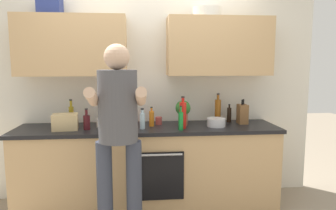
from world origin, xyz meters
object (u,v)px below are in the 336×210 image
object	(u,v)px
potted_herb	(183,111)
person_standing	(118,127)
cup_ceramic	(159,121)
knife_block	(242,114)
bottle_soy	(229,115)
cup_coffee	(101,123)
bottle_syrup	(218,111)
mixing_bowl	(216,122)
grocery_bag_bread	(65,122)
bottle_hotsauce	(183,115)
grocery_bag_crisps	(124,118)
bottle_soda	(181,121)
bottle_juice	(152,118)
bottle_water	(142,120)
bottle_wine	(87,122)
bottle_oil	(71,115)

from	to	relation	value
potted_herb	person_standing	bearing A→B (deg)	-133.11
cup_ceramic	knife_block	world-z (taller)	knife_block
bottle_soy	cup_coffee	xyz separation A→B (m)	(-1.46, -0.16, -0.04)
bottle_syrup	cup_ceramic	size ratio (longest dim) A/B	4.00
mixing_bowl	grocery_bag_bread	xyz separation A→B (m)	(-1.60, -0.01, 0.04)
bottle_hotsauce	grocery_bag_crisps	world-z (taller)	bottle_hotsauce
cup_ceramic	bottle_hotsauce	bearing A→B (deg)	-42.75
bottle_hotsauce	bottle_soda	bearing A→B (deg)	-110.89
bottle_soy	potted_herb	world-z (taller)	potted_herb
bottle_hotsauce	cup_ceramic	distance (m)	0.35
bottle_soy	bottle_juice	distance (m)	0.93
bottle_syrup	person_standing	bearing A→B (deg)	-142.97
grocery_bag_crisps	bottle_water	bearing A→B (deg)	-41.38
bottle_wine	mixing_bowl	world-z (taller)	bottle_wine
cup_ceramic	mixing_bowl	size ratio (longest dim) A/B	0.42
cup_ceramic	grocery_bag_bread	xyz separation A→B (m)	(-0.99, -0.18, 0.04)
bottle_syrup	bottle_oil	world-z (taller)	bottle_syrup
bottle_water	cup_ceramic	bearing A→B (deg)	50.40
grocery_bag_crisps	bottle_juice	bearing A→B (deg)	-6.27
bottle_syrup	potted_herb	size ratio (longest dim) A/B	1.23
person_standing	bottle_syrup	distance (m)	1.37
bottle_oil	grocery_bag_crisps	xyz separation A→B (m)	(0.58, -0.08, -0.03)
bottle_water	bottle_oil	bearing A→B (deg)	162.01
bottle_water	potted_herb	xyz separation A→B (m)	(0.45, 0.16, 0.07)
mixing_bowl	grocery_bag_bread	size ratio (longest dim) A/B	0.79
cup_ceramic	grocery_bag_crisps	size ratio (longest dim) A/B	0.42
grocery_bag_crisps	cup_coffee	bearing A→B (deg)	-168.57
bottle_syrup	bottle_juice	distance (m)	0.79
bottle_syrup	knife_block	world-z (taller)	bottle_syrup
bottle_juice	mixing_bowl	distance (m)	0.71
knife_block	bottle_hotsauce	bearing A→B (deg)	-165.28
bottle_syrup	bottle_oil	bearing A→B (deg)	-179.36
cup_ceramic	grocery_bag_bread	bearing A→B (deg)	-169.41
bottle_water	grocery_bag_crisps	bearing A→B (deg)	138.62
bottle_soy	bottle_soda	bearing A→B (deg)	-149.27
person_standing	bottle_juice	world-z (taller)	person_standing
person_standing	bottle_soy	world-z (taller)	person_standing
person_standing	grocery_bag_bread	bearing A→B (deg)	134.24
bottle_soy	bottle_juice	size ratio (longest dim) A/B	0.99
bottle_soda	cup_ceramic	size ratio (longest dim) A/B	2.96
mixing_bowl	knife_block	world-z (taller)	knife_block
bottle_soy	bottle_hotsauce	xyz separation A→B (m)	(-0.59, -0.28, 0.06)
cup_coffee	mixing_bowl	world-z (taller)	cup_coffee
bottle_wine	grocery_bag_crisps	distance (m)	0.41
mixing_bowl	person_standing	bearing A→B (deg)	-149.17
bottle_soy	bottle_wine	xyz separation A→B (m)	(-1.59, -0.26, -0.01)
bottle_soda	person_standing	bearing A→B (deg)	-142.58
bottle_soda	bottle_oil	size ratio (longest dim) A/B	0.86
person_standing	bottle_water	bearing A→B (deg)	68.57
knife_block	potted_herb	xyz separation A→B (m)	(-0.69, -0.03, 0.05)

